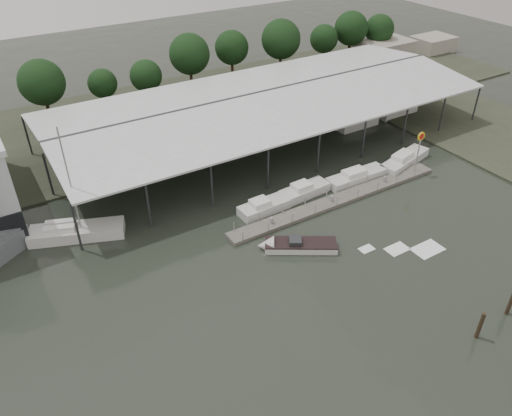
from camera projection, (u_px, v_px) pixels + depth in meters
ground at (277, 306)px, 42.59m from camera, size 200.00×200.00×0.00m
land_strip_far at (116, 128)px, 72.14m from camera, size 140.00×30.00×0.30m
land_strip_east at (506, 138)px, 69.24m from camera, size 20.00×60.00×0.30m
covered_boat_shed at (267, 95)px, 66.32m from camera, size 58.24×24.00×6.96m
floating_dock at (338, 200)px, 56.08m from camera, size 28.00×2.00×1.40m
shell_fuel_sign at (420, 145)px, 59.23m from camera, size 1.10×0.18×5.55m
distant_commercial_buildings at (399, 48)px, 98.84m from camera, size 22.00×8.00×4.00m
white_sailboat at (75, 232)px, 50.35m from camera, size 9.59×5.81×12.35m
speedboat_underway at (294, 246)px, 48.89m from camera, size 16.66×11.02×2.00m
moored_cruiser_0 at (263, 207)px, 54.13m from camera, size 5.72×2.39×1.70m
moored_cruiser_1 at (304, 190)px, 56.95m from camera, size 6.16×2.57×1.70m
moored_cruiser_2 at (356, 177)px, 59.51m from camera, size 7.95×2.32×1.70m
moored_cruiser_3 at (404, 160)px, 63.00m from camera, size 8.68×4.19×1.70m
horizon_tree_line at (244, 49)px, 84.23m from camera, size 68.48×9.58×10.20m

